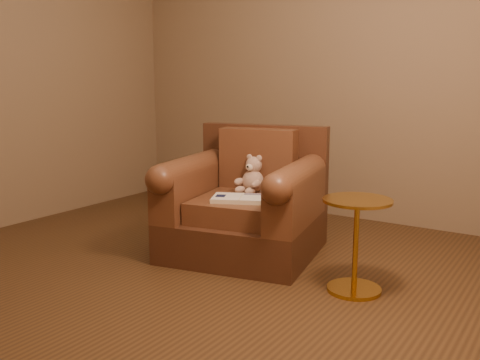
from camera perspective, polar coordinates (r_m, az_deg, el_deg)
The scene contains 5 objects.
floor at distance 3.48m, azimuth -6.31°, elevation -10.18°, with size 4.00×4.00×0.00m, color #4D321A.
armchair at distance 3.83m, azimuth 0.66°, elevation -2.72°, with size 1.16×1.12×0.89m.
teddy_bear at distance 3.86m, azimuth 1.27°, elevation 0.22°, with size 0.20×0.23×0.28m.
guidebook at distance 3.61m, azimuth 0.13°, elevation -1.99°, with size 0.45×0.38×0.03m.
side_table at distance 3.20m, azimuth 12.25°, elevation -6.51°, with size 0.40×0.40×0.56m.
Camera 1 is at (2.09, -2.49, 1.24)m, focal length 40.00 mm.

